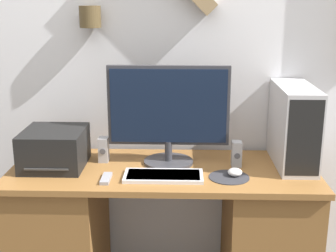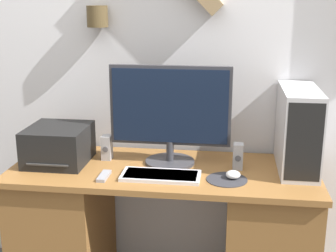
% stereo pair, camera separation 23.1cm
% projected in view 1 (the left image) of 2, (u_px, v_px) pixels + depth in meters
% --- Properties ---
extents(wall_back, '(6.40, 0.16, 2.83)m').
position_uv_depth(wall_back, '(165.00, 35.00, 2.54)').
color(wall_back, silver).
rests_on(wall_back, ground_plane).
extents(desk, '(1.55, 0.61, 0.73)m').
position_uv_depth(desk, '(163.00, 231.00, 2.47)').
color(desk, brown).
rests_on(desk, ground_plane).
extents(monitor, '(0.62, 0.26, 0.51)m').
position_uv_depth(monitor, '(169.00, 112.00, 2.37)').
color(monitor, '#333338').
rests_on(monitor, desk).
extents(keyboard, '(0.38, 0.17, 0.02)m').
position_uv_depth(keyboard, '(163.00, 176.00, 2.25)').
color(keyboard, silver).
rests_on(keyboard, desk).
extents(mousepad, '(0.20, 0.20, 0.00)m').
position_uv_depth(mousepad, '(229.00, 177.00, 2.25)').
color(mousepad, '#2D2D33').
rests_on(mousepad, desk).
extents(mouse, '(0.07, 0.07, 0.04)m').
position_uv_depth(mouse, '(235.00, 172.00, 2.26)').
color(mouse, silver).
rests_on(mouse, mousepad).
extents(computer_tower, '(0.18, 0.46, 0.41)m').
position_uv_depth(computer_tower, '(294.00, 126.00, 2.39)').
color(computer_tower, '#B2B2B7').
rests_on(computer_tower, desk).
extents(printer, '(0.31, 0.33, 0.19)m').
position_uv_depth(printer, '(54.00, 148.00, 2.38)').
color(printer, black).
rests_on(printer, desk).
extents(speaker_left, '(0.05, 0.07, 0.13)m').
position_uv_depth(speaker_left, '(104.00, 149.00, 2.46)').
color(speaker_left, '#99999E').
rests_on(speaker_left, desk).
extents(speaker_right, '(0.05, 0.07, 0.13)m').
position_uv_depth(speaker_right, '(237.00, 154.00, 2.39)').
color(speaker_right, '#99999E').
rests_on(speaker_right, desk).
extents(remote_control, '(0.04, 0.13, 0.02)m').
position_uv_depth(remote_control, '(106.00, 178.00, 2.22)').
color(remote_control, gray).
rests_on(remote_control, desk).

